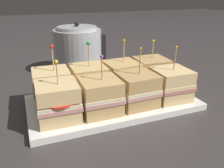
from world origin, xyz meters
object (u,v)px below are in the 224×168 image
(sandwich_front_far_left, at_px, (58,102))
(sandwich_front_far_right, at_px, (171,84))
(kettle_steel, at_px, (78,50))
(sandwich_front_center_left, at_px, (100,96))
(serving_platter, at_px, (112,102))
(sandwich_back_far_left, at_px, (52,86))
(sandwich_back_center_right, at_px, (122,77))
(sandwich_back_far_right, at_px, (151,72))
(sandwich_front_center_right, at_px, (137,89))
(sandwich_back_center_left, at_px, (89,81))

(sandwich_front_far_left, relative_size, sandwich_front_far_right, 0.96)
(kettle_steel, bearing_deg, sandwich_front_center_left, -96.04)
(serving_platter, xyz_separation_m, sandwich_back_far_left, (-0.17, 0.05, 0.06))
(sandwich_back_center_right, distance_m, sandwich_back_far_right, 0.11)
(sandwich_front_center_right, distance_m, kettle_steel, 0.41)
(sandwich_front_center_right, height_order, sandwich_back_center_left, sandwich_back_center_left)
(sandwich_front_far_right, distance_m, sandwich_back_far_right, 0.11)
(serving_platter, height_order, sandwich_back_far_right, sandwich_back_far_right)
(sandwich_back_center_right, height_order, kettle_steel, kettle_steel)
(sandwich_back_far_left, distance_m, sandwich_back_center_left, 0.11)
(sandwich_back_center_left, height_order, sandwich_back_center_right, sandwich_back_center_left)
(sandwich_front_center_right, relative_size, sandwich_back_far_left, 0.98)
(sandwich_front_center_left, relative_size, sandwich_front_far_right, 0.97)
(sandwich_front_center_left, distance_m, sandwich_back_far_right, 0.25)
(sandwich_front_center_left, relative_size, sandwich_back_far_right, 1.01)
(sandwich_front_far_right, xyz_separation_m, kettle_steel, (-0.18, 0.41, 0.03))
(sandwich_front_far_right, height_order, sandwich_back_far_left, sandwich_back_far_left)
(sandwich_back_far_right, bearing_deg, sandwich_back_center_left, -179.25)
(sandwich_front_far_left, relative_size, sandwich_back_center_left, 0.91)
(sandwich_back_center_right, bearing_deg, sandwich_back_far_left, 179.58)
(sandwich_back_far_left, relative_size, sandwich_back_center_left, 1.00)
(sandwich_front_far_left, distance_m, sandwich_front_far_right, 0.33)
(sandwich_back_far_right, bearing_deg, kettle_steel, 121.24)
(sandwich_front_far_right, height_order, sandwich_back_center_right, sandwich_back_center_right)
(sandwich_front_far_right, height_order, sandwich_back_center_left, sandwich_back_center_left)
(sandwich_back_center_left, bearing_deg, sandwich_back_center_right, -0.76)
(sandwich_front_center_left, bearing_deg, sandwich_front_far_left, 179.13)
(serving_platter, distance_m, sandwich_front_center_right, 0.09)
(sandwich_front_far_left, xyz_separation_m, sandwich_front_far_right, (0.33, -0.00, -0.00))
(sandwich_front_far_left, distance_m, sandwich_back_far_right, 0.35)
(sandwich_front_center_right, bearing_deg, sandwich_front_center_left, -178.25)
(sandwich_back_center_right, bearing_deg, sandwich_front_far_left, -153.98)
(sandwich_front_center_right, bearing_deg, sandwich_back_far_left, 153.87)
(sandwich_back_center_right, bearing_deg, kettle_steel, 102.85)
(sandwich_front_center_left, xyz_separation_m, sandwich_back_center_left, (0.00, 0.11, 0.00))
(sandwich_front_center_left, bearing_deg, sandwich_back_center_left, 89.62)
(sandwich_back_far_left, relative_size, sandwich_back_far_right, 1.08)
(sandwich_front_far_left, distance_m, sandwich_front_center_right, 0.22)
(sandwich_front_far_left, distance_m, sandwich_back_center_right, 0.25)
(sandwich_front_far_right, bearing_deg, serving_platter, 161.60)
(serving_platter, height_order, sandwich_back_center_right, sandwich_back_center_right)
(sandwich_front_far_right, bearing_deg, sandwich_back_far_left, 161.74)
(sandwich_back_center_left, relative_size, sandwich_back_center_right, 1.02)
(sandwich_back_far_left, xyz_separation_m, sandwich_back_center_left, (0.11, -0.00, 0.00))
(serving_platter, relative_size, sandwich_front_center_right, 2.93)
(serving_platter, distance_m, sandwich_back_far_left, 0.18)
(sandwich_front_center_right, height_order, sandwich_front_far_right, sandwich_front_center_right)
(sandwich_back_far_left, relative_size, sandwich_back_center_right, 1.02)
(sandwich_front_center_left, bearing_deg, kettle_steel, 83.96)
(sandwich_front_center_left, bearing_deg, sandwich_front_center_right, 1.75)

